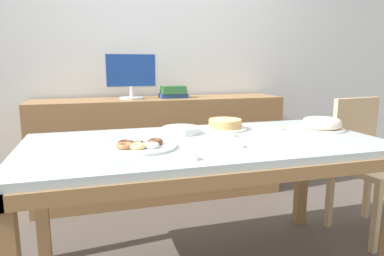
{
  "coord_description": "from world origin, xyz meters",
  "views": [
    {
      "loc": [
        -0.56,
        -1.67,
        1.17
      ],
      "look_at": [
        -0.06,
        0.05,
        0.84
      ],
      "focal_mm": 32.0,
      "sensor_mm": 36.0,
      "label": 1
    }
  ],
  "objects_px": {
    "chair": "(366,159)",
    "pastry_platter": "(141,145)",
    "tealight_right_edge": "(241,145)",
    "tealight_centre": "(196,157)",
    "cake_chocolate_round": "(225,125)",
    "cake_golden_bundt": "(322,124)",
    "tealight_left_edge": "(280,128)",
    "computer_monitor": "(131,76)",
    "book_stack": "(173,92)",
    "tealight_near_front": "(233,135)",
    "plate_stack": "(181,130)"
  },
  "relations": [
    {
      "from": "chair",
      "to": "pastry_platter",
      "type": "distance_m",
      "value": 1.65
    },
    {
      "from": "chair",
      "to": "cake_golden_bundt",
      "type": "xyz_separation_m",
      "value": [
        -0.48,
        -0.13,
        0.29
      ]
    },
    {
      "from": "book_stack",
      "to": "tealight_centre",
      "type": "distance_m",
      "value": 1.59
    },
    {
      "from": "tealight_centre",
      "to": "pastry_platter",
      "type": "bearing_deg",
      "value": 125.16
    },
    {
      "from": "computer_monitor",
      "to": "book_stack",
      "type": "relative_size",
      "value": 1.78
    },
    {
      "from": "chair",
      "to": "pastry_platter",
      "type": "height_order",
      "value": "chair"
    },
    {
      "from": "chair",
      "to": "book_stack",
      "type": "relative_size",
      "value": 3.95
    },
    {
      "from": "chair",
      "to": "cake_golden_bundt",
      "type": "bearing_deg",
      "value": -164.95
    },
    {
      "from": "chair",
      "to": "tealight_right_edge",
      "type": "bearing_deg",
      "value": -160.52
    },
    {
      "from": "computer_monitor",
      "to": "cake_chocolate_round",
      "type": "xyz_separation_m",
      "value": [
        0.46,
        -0.96,
        -0.27
      ]
    },
    {
      "from": "computer_monitor",
      "to": "pastry_platter",
      "type": "bearing_deg",
      "value": -94.83
    },
    {
      "from": "pastry_platter",
      "to": "tealight_near_front",
      "type": "bearing_deg",
      "value": 12.19
    },
    {
      "from": "cake_golden_bundt",
      "to": "cake_chocolate_round",
      "type": "bearing_deg",
      "value": 161.71
    },
    {
      "from": "computer_monitor",
      "to": "tealight_centre",
      "type": "distance_m",
      "value": 1.59
    },
    {
      "from": "cake_golden_bundt",
      "to": "tealight_right_edge",
      "type": "relative_size",
      "value": 6.81
    },
    {
      "from": "cake_chocolate_round",
      "to": "cake_golden_bundt",
      "type": "bearing_deg",
      "value": -18.29
    },
    {
      "from": "pastry_platter",
      "to": "tealight_left_edge",
      "type": "height_order",
      "value": "pastry_platter"
    },
    {
      "from": "book_stack",
      "to": "tealight_centre",
      "type": "xyz_separation_m",
      "value": [
        -0.27,
        -1.56,
        -0.15
      ]
    },
    {
      "from": "book_stack",
      "to": "pastry_platter",
      "type": "distance_m",
      "value": 1.38
    },
    {
      "from": "cake_chocolate_round",
      "to": "tealight_right_edge",
      "type": "xyz_separation_m",
      "value": [
        -0.1,
        -0.46,
        -0.02
      ]
    },
    {
      "from": "pastry_platter",
      "to": "tealight_right_edge",
      "type": "distance_m",
      "value": 0.49
    },
    {
      "from": "cake_chocolate_round",
      "to": "plate_stack",
      "type": "bearing_deg",
      "value": -170.7
    },
    {
      "from": "cake_golden_bundt",
      "to": "tealight_near_front",
      "type": "bearing_deg",
      "value": -177.41
    },
    {
      "from": "tealight_left_edge",
      "to": "book_stack",
      "type": "bearing_deg",
      "value": 111.18
    },
    {
      "from": "computer_monitor",
      "to": "tealight_right_edge",
      "type": "relative_size",
      "value": 10.6
    },
    {
      "from": "cake_chocolate_round",
      "to": "cake_golden_bundt",
      "type": "distance_m",
      "value": 0.59
    },
    {
      "from": "chair",
      "to": "tealight_centre",
      "type": "distance_m",
      "value": 1.54
    },
    {
      "from": "computer_monitor",
      "to": "chair",
      "type": "bearing_deg",
      "value": -34.08
    },
    {
      "from": "tealight_right_edge",
      "to": "tealight_left_edge",
      "type": "bearing_deg",
      "value": 40.09
    },
    {
      "from": "tealight_right_edge",
      "to": "pastry_platter",
      "type": "bearing_deg",
      "value": 164.28
    },
    {
      "from": "book_stack",
      "to": "cake_chocolate_round",
      "type": "bearing_deg",
      "value": -84.14
    },
    {
      "from": "computer_monitor",
      "to": "tealight_right_edge",
      "type": "height_order",
      "value": "computer_monitor"
    },
    {
      "from": "tealight_near_front",
      "to": "tealight_left_edge",
      "type": "bearing_deg",
      "value": 16.27
    },
    {
      "from": "pastry_platter",
      "to": "tealight_centre",
      "type": "bearing_deg",
      "value": -54.84
    },
    {
      "from": "tealight_near_front",
      "to": "plate_stack",
      "type": "bearing_deg",
      "value": 147.91
    },
    {
      "from": "tealight_right_edge",
      "to": "tealight_centre",
      "type": "height_order",
      "value": "same"
    },
    {
      "from": "plate_stack",
      "to": "tealight_right_edge",
      "type": "distance_m",
      "value": 0.45
    },
    {
      "from": "computer_monitor",
      "to": "pastry_platter",
      "type": "relative_size",
      "value": 1.24
    },
    {
      "from": "tealight_left_edge",
      "to": "cake_chocolate_round",
      "type": "bearing_deg",
      "value": 161.01
    },
    {
      "from": "chair",
      "to": "pastry_platter",
      "type": "relative_size",
      "value": 2.75
    },
    {
      "from": "book_stack",
      "to": "tealight_near_front",
      "type": "bearing_deg",
      "value": -86.86
    },
    {
      "from": "cake_chocolate_round",
      "to": "tealight_centre",
      "type": "distance_m",
      "value": 0.71
    },
    {
      "from": "tealight_right_edge",
      "to": "tealight_centre",
      "type": "bearing_deg",
      "value": -152.54
    },
    {
      "from": "plate_stack",
      "to": "chair",
      "type": "bearing_deg",
      "value": -0.25
    },
    {
      "from": "tealight_left_edge",
      "to": "tealight_centre",
      "type": "height_order",
      "value": "same"
    },
    {
      "from": "cake_chocolate_round",
      "to": "cake_golden_bundt",
      "type": "height_order",
      "value": "cake_golden_bundt"
    },
    {
      "from": "book_stack",
      "to": "tealight_near_front",
      "type": "distance_m",
      "value": 1.18
    },
    {
      "from": "cake_golden_bundt",
      "to": "tealight_left_edge",
      "type": "distance_m",
      "value": 0.25
    },
    {
      "from": "computer_monitor",
      "to": "tealight_right_edge",
      "type": "xyz_separation_m",
      "value": [
        0.36,
        -1.42,
        -0.29
      ]
    },
    {
      "from": "computer_monitor",
      "to": "book_stack",
      "type": "bearing_deg",
      "value": 0.22
    }
  ]
}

